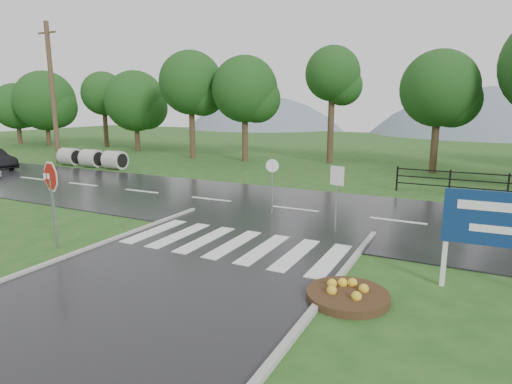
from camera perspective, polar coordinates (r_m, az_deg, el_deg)
The scene contains 13 objects.
ground at distance 9.34m, azimuth -19.03°, elevation -15.68°, with size 120.00×120.00×0.00m, color #234D19.
main_road at distance 17.33m, azimuth 5.22°, elevation -2.40°, with size 90.00×8.00×0.04m, color black.
crosswalk at distance 12.98m, azimuth -3.02°, elevation -6.94°, with size 6.50×2.80×0.02m.
fence_west at distance 21.99m, azimuth 30.61°, elevation 0.93°, with size 9.58×0.08×1.20m.
hills at distance 73.41m, azimuth 23.77°, elevation -4.98°, with size 102.00×48.00×48.00m.
treeline at distance 30.39m, azimuth 16.81°, elevation 3.21°, with size 83.20×5.20×10.00m.
culvert_pipes at distance 31.04m, azimuth -21.06°, elevation 4.22°, with size 5.50×1.20×1.20m.
stop_sign at distance 13.79m, azimuth -25.64°, elevation 0.95°, with size 1.18×0.35×2.74m.
estate_billboard at distance 10.73m, azimuth 30.77°, elevation -3.91°, with size 2.69×0.20×2.35m.
flower_bed at distance 9.76m, azimuth 12.11°, elevation -13.18°, with size 1.80×1.80×0.36m.
reg_sign_small at distance 13.92m, azimuth 10.72°, elevation 0.67°, with size 0.49×0.17×2.26m.
reg_sign_round at distance 16.35m, azimuth 2.19°, elevation 1.69°, with size 0.49×0.16×2.15m.
utility_pole_west at distance 34.16m, azimuth -25.49°, elevation 11.83°, with size 1.74×0.33×9.78m.
Camera 1 is at (6.14, -5.66, 4.19)m, focal length 30.00 mm.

